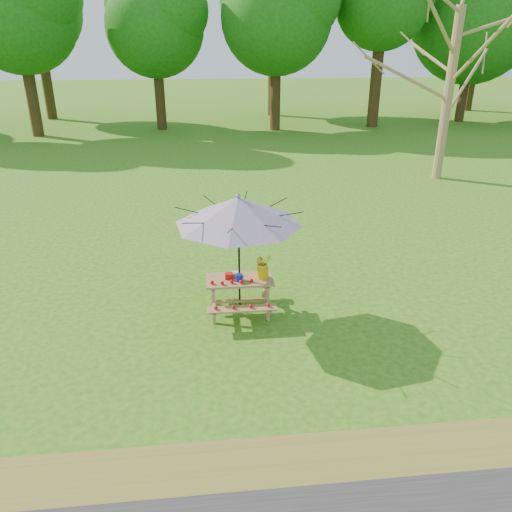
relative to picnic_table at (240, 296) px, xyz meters
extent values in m
plane|color=#236914|center=(-2.84, -1.00, -0.33)|extent=(120.00, 120.00, 0.00)
cube|color=olive|center=(-2.84, -3.80, -0.32)|extent=(120.00, 1.20, 0.01)
cylinder|color=#8F794E|center=(7.84, 8.89, 2.49)|extent=(0.47, 0.47, 5.63)
cube|color=#A56D4A|center=(0.00, 0.00, 0.32)|extent=(1.20, 0.62, 0.04)
cube|color=#A56D4A|center=(0.00, -0.55, 0.03)|extent=(1.20, 0.22, 0.04)
cube|color=#A56D4A|center=(0.00, 0.55, 0.03)|extent=(1.20, 0.22, 0.04)
cylinder|color=black|center=(0.00, 0.00, 0.80)|extent=(0.04, 0.04, 2.25)
cone|color=teal|center=(0.00, 0.00, 1.62)|extent=(2.64, 2.64, 0.47)
sphere|color=teal|center=(0.00, 0.00, 1.88)|extent=(0.08, 0.08, 0.08)
cube|color=red|center=(-0.18, 0.03, 0.39)|extent=(0.14, 0.12, 0.10)
cylinder|color=#13209C|center=(-0.01, -0.09, 0.41)|extent=(0.13, 0.13, 0.13)
cube|color=beige|center=(-0.06, 0.14, 0.38)|extent=(0.13, 0.13, 0.07)
cylinder|color=gold|center=(0.42, -0.02, 0.45)|extent=(0.21, 0.21, 0.21)
imported|color=yellow|center=(0.42, -0.02, 0.65)|extent=(0.35, 0.32, 0.31)
camera|label=1|loc=(-0.57, -8.02, 4.29)|focal=35.00mm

